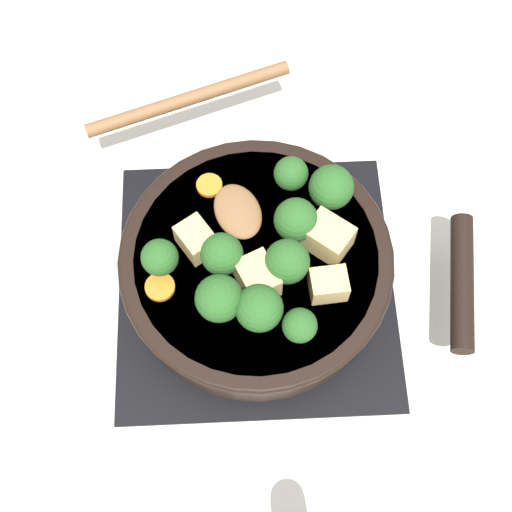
# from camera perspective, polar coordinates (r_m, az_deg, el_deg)

# --- Properties ---
(ground_plane) EXTENTS (2.40, 2.40, 0.00)m
(ground_plane) POSITION_cam_1_polar(r_m,az_deg,el_deg) (0.81, -0.00, -2.25)
(ground_plane) COLOR silver
(front_burner_grate) EXTENTS (0.31, 0.31, 0.03)m
(front_burner_grate) POSITION_cam_1_polar(r_m,az_deg,el_deg) (0.80, -0.00, -1.93)
(front_burner_grate) COLOR black
(front_burner_grate) RESTS_ON ground_plane
(skillet_pan) EXTENTS (0.29, 0.38, 0.05)m
(skillet_pan) POSITION_cam_1_polar(r_m,az_deg,el_deg) (0.76, 0.18, -0.71)
(skillet_pan) COLOR black
(skillet_pan) RESTS_ON front_burner_grate
(wooden_spoon) EXTENTS (0.23, 0.23, 0.02)m
(wooden_spoon) POSITION_cam_1_polar(r_m,az_deg,el_deg) (0.80, -3.80, 8.90)
(wooden_spoon) COLOR brown
(wooden_spoon) RESTS_ON skillet_pan
(tofu_cube_center_large) EXTENTS (0.03, 0.04, 0.03)m
(tofu_cube_center_large) POSITION_cam_1_polar(r_m,az_deg,el_deg) (0.71, 5.82, -2.31)
(tofu_cube_center_large) COLOR #DBB770
(tofu_cube_center_large) RESTS_ON skillet_pan
(tofu_cube_near_handle) EXTENTS (0.05, 0.05, 0.03)m
(tofu_cube_near_handle) POSITION_cam_1_polar(r_m,az_deg,el_deg) (0.73, -4.81, 1.32)
(tofu_cube_near_handle) COLOR #DBB770
(tofu_cube_near_handle) RESTS_ON skillet_pan
(tofu_cube_east_chunk) EXTENTS (0.06, 0.06, 0.04)m
(tofu_cube_east_chunk) POSITION_cam_1_polar(r_m,az_deg,el_deg) (0.73, 5.80, 1.50)
(tofu_cube_east_chunk) COLOR #DBB770
(tofu_cube_east_chunk) RESTS_ON skillet_pan
(tofu_cube_west_chunk) EXTENTS (0.05, 0.05, 0.03)m
(tofu_cube_west_chunk) POSITION_cam_1_polar(r_m,az_deg,el_deg) (0.71, 0.08, -1.78)
(tofu_cube_west_chunk) COLOR #DBB770
(tofu_cube_west_chunk) RESTS_ON skillet_pan
(broccoli_floret_near_spoon) EXTENTS (0.05, 0.05, 0.05)m
(broccoli_floret_near_spoon) POSITION_cam_1_polar(r_m,az_deg,el_deg) (0.71, 2.51, -0.46)
(broccoli_floret_near_spoon) COLOR #709956
(broccoli_floret_near_spoon) RESTS_ON skillet_pan
(broccoli_floret_center_top) EXTENTS (0.05, 0.05, 0.05)m
(broccoli_floret_center_top) POSITION_cam_1_polar(r_m,az_deg,el_deg) (0.75, 6.04, 5.48)
(broccoli_floret_center_top) COLOR #709956
(broccoli_floret_center_top) RESTS_ON skillet_pan
(broccoli_floret_east_rim) EXTENTS (0.04, 0.04, 0.05)m
(broccoli_floret_east_rim) POSITION_cam_1_polar(r_m,az_deg,el_deg) (0.71, -2.75, 0.14)
(broccoli_floret_east_rim) COLOR #709956
(broccoli_floret_east_rim) RESTS_ON skillet_pan
(broccoli_floret_west_rim) EXTENTS (0.04, 0.04, 0.05)m
(broccoli_floret_west_rim) POSITION_cam_1_polar(r_m,az_deg,el_deg) (0.72, -7.70, -0.14)
(broccoli_floret_west_rim) COLOR #709956
(broccoli_floret_west_rim) RESTS_ON skillet_pan
(broccoli_floret_north_edge) EXTENTS (0.05, 0.05, 0.05)m
(broccoli_floret_north_edge) POSITION_cam_1_polar(r_m,az_deg,el_deg) (0.69, -2.97, -3.41)
(broccoli_floret_north_edge) COLOR #709956
(broccoli_floret_north_edge) RESTS_ON skillet_pan
(broccoli_floret_south_cluster) EXTENTS (0.04, 0.04, 0.04)m
(broccoli_floret_south_cluster) POSITION_cam_1_polar(r_m,az_deg,el_deg) (0.76, 2.82, 6.58)
(broccoli_floret_south_cluster) COLOR #709956
(broccoli_floret_south_cluster) RESTS_ON skillet_pan
(broccoli_floret_mid_floret) EXTENTS (0.03, 0.03, 0.04)m
(broccoli_floret_mid_floret) POSITION_cam_1_polar(r_m,az_deg,el_deg) (0.69, 3.51, -5.58)
(broccoli_floret_mid_floret) COLOR #709956
(broccoli_floret_mid_floret) RESTS_ON skillet_pan
(broccoli_floret_small_inner) EXTENTS (0.05, 0.05, 0.05)m
(broccoli_floret_small_inner) POSITION_cam_1_polar(r_m,az_deg,el_deg) (0.69, -0.05, -4.21)
(broccoli_floret_small_inner) COLOR #709956
(broccoli_floret_small_inner) RESTS_ON skillet_pan
(broccoli_floret_tall_stem) EXTENTS (0.05, 0.05, 0.05)m
(broccoli_floret_tall_stem) POSITION_cam_1_polar(r_m,az_deg,el_deg) (0.73, 3.20, 2.90)
(broccoli_floret_tall_stem) COLOR #709956
(broccoli_floret_tall_stem) RESTS_ON skillet_pan
(carrot_slice_orange_thin) EXTENTS (0.03, 0.03, 0.01)m
(carrot_slice_orange_thin) POSITION_cam_1_polar(r_m,az_deg,el_deg) (0.73, -7.69, -2.48)
(carrot_slice_orange_thin) COLOR orange
(carrot_slice_orange_thin) RESTS_ON skillet_pan
(carrot_slice_near_center) EXTENTS (0.03, 0.03, 0.01)m
(carrot_slice_near_center) POSITION_cam_1_polar(r_m,az_deg,el_deg) (0.78, -3.75, 5.66)
(carrot_slice_near_center) COLOR orange
(carrot_slice_near_center) RESTS_ON skillet_pan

